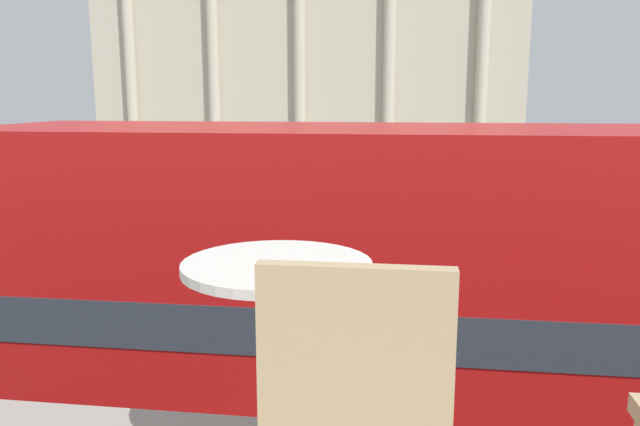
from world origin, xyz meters
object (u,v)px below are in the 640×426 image
Objects in this scene: car_white at (138,217)px; pedestrian_grey at (168,237)px; pedestrian_white at (313,164)px; traffic_light_near at (186,207)px; cafe_dining_table at (278,321)px; cafe_chair_0 at (358,421)px; double_decker_bus at (464,309)px; plaza_building_left at (310,42)px.

car_white is 2.40× the size of pedestrian_grey.
pedestrian_white is (1.14, 18.31, -0.01)m from pedestrian_grey.
traffic_light_near is at bearing -153.75° from pedestrian_white.
cafe_dining_table reaches higher than traffic_light_near.
cafe_chair_0 reaches higher than pedestrian_grey.
plaza_building_left reaches higher than double_decker_bus.
double_decker_bus is 4.91m from cafe_dining_table.
double_decker_bus is 6.84m from traffic_light_near.
pedestrian_grey is 1.01× the size of pedestrian_white.
cafe_chair_0 is 0.03× the size of plaza_building_left.
pedestrian_grey is (2.62, -4.12, 0.31)m from car_white.
cafe_dining_table is at bearing 84.44° from pedestrian_grey.
plaza_building_left is 19.86× the size of pedestrian_white.
double_decker_bus is at bearing 98.94° from pedestrian_grey.
pedestrian_grey is 18.34m from pedestrian_white.
cafe_chair_0 reaches higher than traffic_light_near.
cafe_chair_0 is at bearing -147.27° from pedestrian_white.
pedestrian_grey reaches higher than pedestrian_white.
pedestrian_white is at bearing -81.05° from plaza_building_left.
double_decker_bus is 0.30× the size of plaza_building_left.
plaza_building_left is at bearing -115.67° from pedestrian_grey.
cafe_chair_0 is (0.30, -0.56, -0.02)m from cafe_dining_table.
cafe_chair_0 reaches higher than car_white.
cafe_chair_0 is 10.87m from traffic_light_near.
cafe_chair_0 is 0.52× the size of pedestrian_white.
cafe_dining_table is at bearing -81.53° from plaza_building_left.
double_decker_bus is at bearing 80.98° from cafe_chair_0.
plaza_building_left is 39.30m from pedestrian_grey.
traffic_light_near reaches higher than car_white.
double_decker_bus is 11.26× the size of cafe_chair_0.
traffic_light_near is at bearing 88.17° from pedestrian_grey.
cafe_chair_0 is at bearing 84.65° from pedestrian_grey.
double_decker_bus is at bearing 77.03° from cafe_dining_table.
cafe_chair_0 reaches higher than pedestrian_white.
plaza_building_left is at bearing 164.12° from car_white.
plaza_building_left reaches higher than car_white.
cafe_chair_0 is 20.16m from car_white.
pedestrian_white is (3.16, -20.09, -8.17)m from plaza_building_left.
pedestrian_grey is at bearing 112.69° from cafe_chair_0.
car_white is at bearing -86.20° from pedestrian_grey.
plaza_building_left reaches higher than pedestrian_grey.
double_decker_bus is at bearing -144.14° from pedestrian_white.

